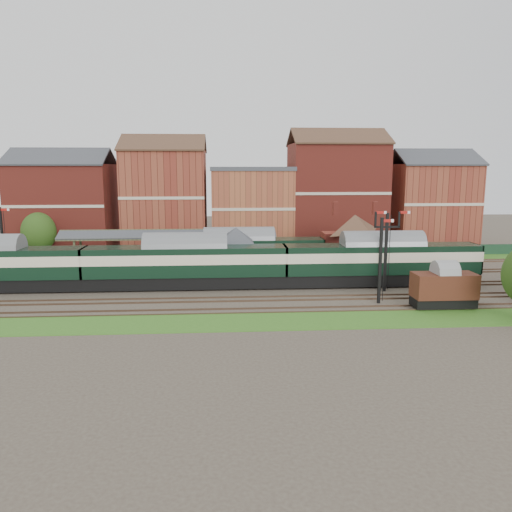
{
  "coord_description": "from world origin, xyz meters",
  "views": [
    {
      "loc": [
        -4.34,
        -51.13,
        12.39
      ],
      "look_at": [
        -0.85,
        2.0,
        3.0
      ],
      "focal_mm": 35.0,
      "sensor_mm": 36.0,
      "label": 1
    }
  ],
  "objects": [
    {
      "name": "fence",
      "position": [
        0.0,
        18.0,
        0.75
      ],
      "size": [
        90.0,
        0.12,
        1.5
      ],
      "primitive_type": "cube",
      "color": "#193823",
      "rests_on": "ground"
    },
    {
      "name": "town_backdrop",
      "position": [
        -0.18,
        25.0,
        7.0
      ],
      "size": [
        69.0,
        10.0,
        16.0
      ],
      "color": "maroon",
      "rests_on": "ground"
    },
    {
      "name": "platform_railcar",
      "position": [
        -2.55,
        6.5,
        2.65
      ],
      "size": [
        19.81,
        3.12,
        4.56
      ],
      "color": "black",
      "rests_on": "ground"
    },
    {
      "name": "brick_hut",
      "position": [
        5.0,
        3.25,
        1.2
      ],
      "size": [
        3.2,
        2.64,
        2.94
      ],
      "color": "maroon",
      "rests_on": "ground"
    },
    {
      "name": "platform",
      "position": [
        -5.0,
        9.75,
        0.5
      ],
      "size": [
        55.0,
        3.4,
        1.0
      ],
      "primitive_type": "cube",
      "color": "#2D2D2D",
      "rests_on": "ground"
    },
    {
      "name": "station_building",
      "position": [
        12.0,
        9.75,
        3.96
      ],
      "size": [
        8.1,
        8.1,
        5.9
      ],
      "color": "maroon",
      "rests_on": "platform"
    },
    {
      "name": "semaphore_bracket",
      "position": [
        12.04,
        -2.5,
        4.63
      ],
      "size": [
        3.6,
        0.25,
        8.18
      ],
      "color": "black",
      "rests_on": "ground"
    },
    {
      "name": "grass_front",
      "position": [
        0.0,
        -12.0,
        0.03
      ],
      "size": [
        90.0,
        5.0,
        0.06
      ],
      "primitive_type": "cube",
      "color": "#2D6619",
      "rests_on": "ground"
    },
    {
      "name": "goods_van_a",
      "position": [
        15.26,
        -9.0,
        1.91
      ],
      "size": [
        5.5,
        2.38,
        3.34
      ],
      "color": "black",
      "rests_on": "ground"
    },
    {
      "name": "signal_box",
      "position": [
        -3.0,
        3.25,
        3.19
      ],
      "size": [
        5.4,
        5.4,
        6.0
      ],
      "color": "#5C6749",
      "rests_on": "ground"
    },
    {
      "name": "dmu_train",
      "position": [
        -8.27,
        0.0,
        2.76
      ],
      "size": [
        62.04,
        3.26,
        4.77
      ],
      "color": "black",
      "rests_on": "ground"
    },
    {
      "name": "tree_back",
      "position": [
        -29.08,
        16.95,
        3.99
      ],
      "size": [
        4.52,
        4.52,
        6.61
      ],
      "color": "#382619",
      "rests_on": "ground"
    },
    {
      "name": "canopy",
      "position": [
        -11.0,
        9.75,
        4.58
      ],
      "size": [
        26.0,
        3.89,
        4.08
      ],
      "color": "#474E31",
      "rests_on": "platform"
    },
    {
      "name": "ground",
      "position": [
        0.0,
        0.0,
        0.0
      ],
      "size": [
        160.0,
        160.0,
        0.0
      ],
      "primitive_type": "plane",
      "color": "#473D33",
      "rests_on": "ground"
    },
    {
      "name": "semaphore_siding",
      "position": [
        10.02,
        -7.0,
        4.16
      ],
      "size": [
        1.23,
        0.25,
        8.0
      ],
      "color": "black",
      "rests_on": "ground"
    },
    {
      "name": "grass_back",
      "position": [
        0.0,
        16.0,
        0.03
      ],
      "size": [
        90.0,
        4.5,
        0.06
      ],
      "primitive_type": "cube",
      "color": "#2D6619",
      "rests_on": "ground"
    },
    {
      "name": "semaphore_platform_end",
      "position": [
        -29.98,
        8.0,
        4.16
      ],
      "size": [
        1.23,
        0.25,
        8.0
      ],
      "color": "black",
      "rests_on": "ground"
    }
  ]
}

